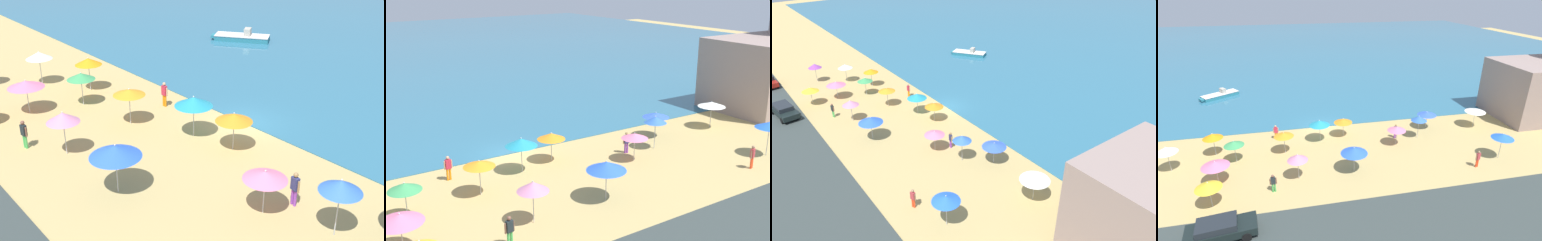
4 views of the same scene
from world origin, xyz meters
The scene contains 24 objects.
ground_plane centered at (0.00, 0.00, 0.00)m, with size 160.00×160.00×0.00m, color tan.
sea centered at (0.00, 55.00, 0.03)m, with size 150.00×110.00×0.05m, color #2D6984.
coastal_road centered at (0.00, -18.00, 0.03)m, with size 80.00×8.00×0.06m, color #343D3B.
beach_umbrella_0 centered at (7.10, -6.04, 1.86)m, with size 1.93×1.93×2.12m.
beach_umbrella_1 centered at (1.66, -9.96, 2.14)m, with size 2.41×2.41×2.48m.
beach_umbrella_3 centered at (15.97, -10.68, 2.36)m, with size 2.08×2.08×2.66m.
beach_umbrella_4 centered at (-10.00, -9.32, 1.92)m, with size 2.30×2.30×2.21m.
beach_umbrella_5 centered at (-11.09, -4.31, 2.13)m, with size 1.90×1.90×2.44m.
beach_umbrella_6 centered at (17.69, -3.69, 2.10)m, with size 2.37×2.37×2.37m.
beach_umbrella_7 centered at (11.98, -2.88, 1.86)m, with size 2.19×2.19×2.11m.
beach_umbrella_8 centered at (-3.29, -10.08, 2.13)m, with size 1.76×1.76×2.47m.
beach_umbrella_9 centered at (10.01, -4.97, 2.31)m, with size 1.72×1.72×2.63m.
beach_umbrella_10 centered at (-9.93, -12.39, 1.97)m, with size 1.96×1.96×2.28m.
beach_umbrella_11 centered at (-8.94, -6.04, 1.99)m, with size 1.85×1.85×2.28m.
beach_umbrella_12 centered at (-0.61, -3.45, 2.13)m, with size 2.19×2.19×2.46m.
beach_umbrella_13 centered at (-14.54, -6.43, 2.19)m, with size 1.90×1.90×2.52m.
beach_umbrella_14 centered at (2.04, -2.89, 1.89)m, with size 2.02×2.02×2.18m.
beach_umbrella_15 centered at (-4.37, -5.30, 2.04)m, with size 1.95×1.95×2.29m.
bather_0 centered at (12.95, -11.68, 0.94)m, with size 0.55×0.31×1.67m.
bather_1 centered at (7.58, -4.56, 0.92)m, with size 0.56×0.29×1.64m.
bather_2 centered at (-5.38, -11.48, 0.91)m, with size 0.56×0.27×1.62m.
bather_3 centered at (-5.24, -2.06, 0.94)m, with size 0.57×0.25×1.67m.
parked_car_1 centered at (-8.70, -15.82, 0.79)m, with size 4.67×2.35×1.36m.
skiff_nearshore centered at (-13.67, 13.71, 0.38)m, with size 5.42×4.51×1.23m.
Camera 4 is at (-3.58, -32.28, 15.30)m, focal length 28.00 mm.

